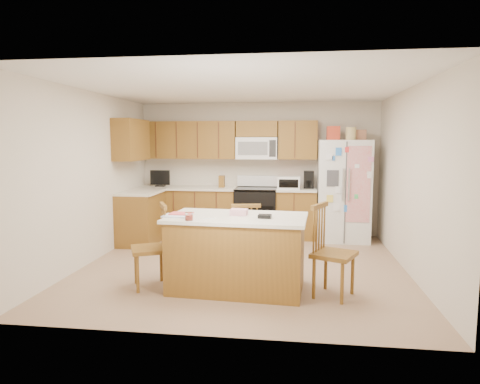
# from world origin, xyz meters

# --- Properties ---
(ground) EXTENTS (4.50, 4.50, 0.00)m
(ground) POSITION_xyz_m (0.00, 0.00, 0.00)
(ground) COLOR #9E7755
(ground) RESTS_ON ground
(room_shell) EXTENTS (4.60, 4.60, 2.52)m
(room_shell) POSITION_xyz_m (0.00, 0.00, 1.44)
(room_shell) COLOR beige
(room_shell) RESTS_ON ground
(cabinetry) EXTENTS (3.36, 1.56, 2.15)m
(cabinetry) POSITION_xyz_m (-0.98, 1.79, 0.91)
(cabinetry) COLOR #915F20
(cabinetry) RESTS_ON ground
(stove) EXTENTS (0.76, 0.65, 1.13)m
(stove) POSITION_xyz_m (0.00, 1.94, 0.47)
(stove) COLOR black
(stove) RESTS_ON ground
(refrigerator) EXTENTS (0.90, 0.79, 2.04)m
(refrigerator) POSITION_xyz_m (1.57, 1.87, 0.92)
(refrigerator) COLOR white
(refrigerator) RESTS_ON ground
(island) EXTENTS (1.71, 1.05, 0.98)m
(island) POSITION_xyz_m (0.04, -0.95, 0.45)
(island) COLOR #915F20
(island) RESTS_ON ground
(windsor_chair_left) EXTENTS (0.56, 0.57, 1.02)m
(windsor_chair_left) POSITION_xyz_m (-1.00, -1.01, 0.48)
(windsor_chair_left) COLOR #915F20
(windsor_chair_left) RESTS_ON ground
(windsor_chair_back) EXTENTS (0.48, 0.46, 0.96)m
(windsor_chair_back) POSITION_xyz_m (0.06, -0.25, 0.45)
(windsor_chair_back) COLOR #915F20
(windsor_chair_back) RESTS_ON ground
(windsor_chair_right) EXTENTS (0.59, 0.60, 1.06)m
(windsor_chair_right) POSITION_xyz_m (1.15, -1.04, 0.50)
(windsor_chair_right) COLOR #915F20
(windsor_chair_right) RESTS_ON ground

